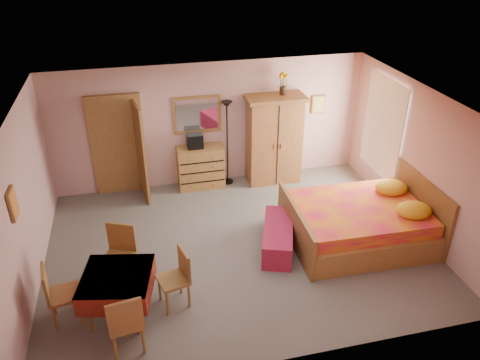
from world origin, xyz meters
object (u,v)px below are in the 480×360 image
object	(u,v)px
stereo	(195,141)
bench	(278,237)
dining_table	(119,294)
chair_north	(118,258)
chest_of_drawers	(201,167)
wall_mirror	(197,114)
bed	(359,213)
wardrobe	(274,140)
chair_south	(125,320)
chair_east	(173,279)
floor_lamp	(227,144)
chair_west	(64,294)
sunflower_vase	(283,83)

from	to	relation	value
stereo	bench	bearing A→B (deg)	-67.49
dining_table	chair_north	bearing A→B (deg)	89.07
chest_of_drawers	wall_mirror	distance (m)	1.12
chest_of_drawers	wall_mirror	bearing A→B (deg)	89.82
bed	wall_mirror	bearing A→B (deg)	132.19
bed	bench	distance (m)	1.48
wardrobe	chair_south	world-z (taller)	wardrobe
stereo	chair_east	xyz separation A→B (m)	(-0.87, -3.42, -0.60)
bed	chair_south	size ratio (longest dim) A/B	2.47
chair_south	floor_lamp	bearing A→B (deg)	53.10
wall_mirror	dining_table	xyz separation A→B (m)	(-1.73, -3.64, -1.20)
chair_west	chest_of_drawers	bearing A→B (deg)	135.47
bench	chair_east	bearing A→B (deg)	-153.41
wall_mirror	chair_north	size ratio (longest dim) A/B	1.00
floor_lamp	dining_table	size ratio (longest dim) A/B	1.94
bed	dining_table	bearing A→B (deg)	-166.31
sunflower_vase	chair_south	xyz separation A→B (m)	(-3.39, -4.07, -1.65)
stereo	bed	xyz separation A→B (m)	(2.46, -2.56, -0.50)
sunflower_vase	bed	world-z (taller)	sunflower_vase
dining_table	chair_west	size ratio (longest dim) A/B	1.01
floor_lamp	bench	world-z (taller)	floor_lamp
bed	chair_east	bearing A→B (deg)	-163.88
chest_of_drawers	stereo	world-z (taller)	stereo
chest_of_drawers	wall_mirror	xyz separation A→B (m)	(0.00, 0.21, 1.10)
floor_lamp	chair_south	distance (m)	4.71
dining_table	chair_west	xyz separation A→B (m)	(-0.73, 0.05, 0.12)
wall_mirror	chair_south	distance (m)	4.73
stereo	wardrobe	xyz separation A→B (m)	(1.66, -0.10, -0.10)
wall_mirror	bed	size ratio (longest dim) A/B	0.41
bed	chair_east	world-z (taller)	bed
wall_mirror	chair_south	bearing A→B (deg)	-110.69
chair_east	floor_lamp	bearing A→B (deg)	-38.25
chair_north	chair_east	size ratio (longest dim) A/B	1.10
dining_table	chair_north	size ratio (longest dim) A/B	0.96
bench	chair_west	xyz separation A→B (m)	(-3.40, -0.91, 0.25)
sunflower_vase	bench	xyz separation A→B (m)	(-0.80, -2.45, -1.92)
sunflower_vase	wall_mirror	bearing A→B (deg)	172.39
wall_mirror	chair_east	size ratio (longest dim) A/B	1.10
stereo	chair_south	size ratio (longest dim) A/B	0.33
chest_of_drawers	bed	world-z (taller)	bed
bench	chair_south	xyz separation A→B (m)	(-2.59, -1.63, 0.27)
wall_mirror	sunflower_vase	distance (m)	1.85
sunflower_vase	chair_east	world-z (taller)	sunflower_vase
chair_south	chair_north	distance (m)	1.31
chair_west	chair_east	distance (m)	1.51
wardrobe	chair_north	distance (m)	4.28
stereo	floor_lamp	bearing A→B (deg)	1.51
chest_of_drawers	chair_north	world-z (taller)	chair_north
wall_mirror	floor_lamp	size ratio (longest dim) A/B	0.54
wardrobe	stereo	bearing A→B (deg)	177.16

